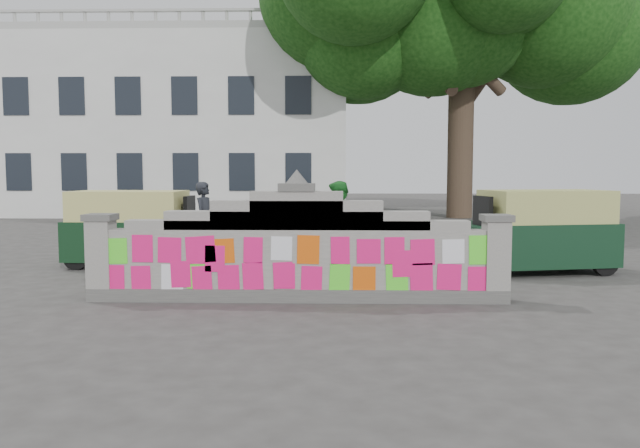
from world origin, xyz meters
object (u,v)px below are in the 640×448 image
(cyclist_rider, at_px, (205,232))
(cyclist_bike, at_px, (205,248))
(rickshaw_right, at_px, (541,230))
(rickshaw_left, at_px, (133,227))
(pedestrian, at_px, (339,226))

(cyclist_rider, bearing_deg, cyclist_bike, 0.00)
(rickshaw_right, bearing_deg, rickshaw_left, -15.97)
(cyclist_rider, xyz_separation_m, rickshaw_left, (-1.62, 0.50, 0.06))
(cyclist_bike, height_order, rickshaw_right, rickshaw_right)
(cyclist_rider, xyz_separation_m, pedestrian, (2.70, 0.07, 0.13))
(rickshaw_left, bearing_deg, rickshaw_right, -3.60)
(cyclist_rider, relative_size, pedestrian, 0.85)
(pedestrian, xyz_separation_m, rickshaw_right, (3.95, -0.22, -0.06))
(pedestrian, relative_size, rickshaw_left, 0.63)
(pedestrian, height_order, rickshaw_left, pedestrian)
(pedestrian, distance_m, rickshaw_right, 3.96)
(pedestrian, bearing_deg, rickshaw_left, -137.53)
(cyclist_rider, xyz_separation_m, rickshaw_right, (6.65, -0.15, 0.08))
(cyclist_bike, distance_m, rickshaw_left, 1.74)
(rickshaw_left, relative_size, rickshaw_right, 0.95)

